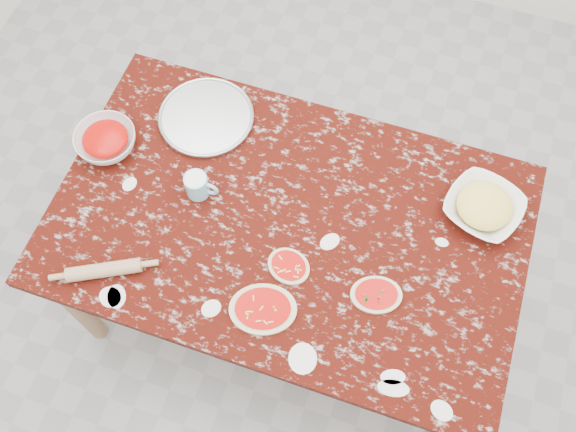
# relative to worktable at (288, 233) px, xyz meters

# --- Properties ---
(ground) EXTENTS (4.00, 4.00, 0.00)m
(ground) POSITION_rel_worktable_xyz_m (0.00, 0.00, -0.67)
(ground) COLOR gray
(worktable) EXTENTS (1.60, 1.00, 0.75)m
(worktable) POSITION_rel_worktable_xyz_m (0.00, 0.00, 0.00)
(worktable) COLOR black
(worktable) RESTS_ON ground
(pizza_tray) EXTENTS (0.39, 0.39, 0.01)m
(pizza_tray) POSITION_rel_worktable_xyz_m (-0.42, 0.30, 0.09)
(pizza_tray) COLOR #B2B2B7
(pizza_tray) RESTS_ON worktable
(sauce_bowl) EXTENTS (0.27, 0.27, 0.07)m
(sauce_bowl) POSITION_rel_worktable_xyz_m (-0.71, 0.08, 0.12)
(sauce_bowl) COLOR white
(sauce_bowl) RESTS_ON worktable
(cheese_bowl) EXTENTS (0.32, 0.32, 0.06)m
(cheese_bowl) POSITION_rel_worktable_xyz_m (0.61, 0.25, 0.11)
(cheese_bowl) COLOR white
(cheese_bowl) RESTS_ON worktable
(flour_mug) EXTENTS (0.12, 0.08, 0.09)m
(flour_mug) POSITION_rel_worktable_xyz_m (-0.33, 0.01, 0.13)
(flour_mug) COLOR #83C9E7
(flour_mug) RESTS_ON worktable
(pizza_left) EXTENTS (0.26, 0.23, 0.02)m
(pizza_left) POSITION_rel_worktable_xyz_m (0.02, -0.32, 0.09)
(pizza_left) COLOR beige
(pizza_left) RESTS_ON worktable
(pizza_mid) EXTENTS (0.17, 0.16, 0.02)m
(pizza_mid) POSITION_rel_worktable_xyz_m (0.05, -0.15, 0.09)
(pizza_mid) COLOR beige
(pizza_mid) RESTS_ON worktable
(pizza_right) EXTENTS (0.20, 0.17, 0.02)m
(pizza_right) POSITION_rel_worktable_xyz_m (0.35, -0.16, 0.09)
(pizza_right) COLOR beige
(pizza_right) RESTS_ON worktable
(rolling_pin) EXTENTS (0.23, 0.15, 0.05)m
(rolling_pin) POSITION_rel_worktable_xyz_m (-0.50, -0.36, 0.11)
(rolling_pin) COLOR tan
(rolling_pin) RESTS_ON worktable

